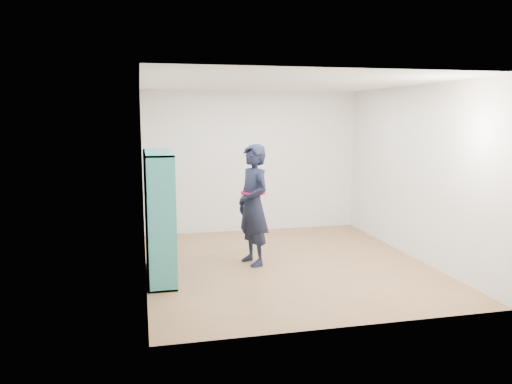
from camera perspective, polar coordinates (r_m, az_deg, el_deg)
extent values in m
plane|color=olive|center=(7.39, 3.43, -8.21)|extent=(4.50, 4.50, 0.00)
plane|color=white|center=(7.08, 3.63, 12.35)|extent=(4.50, 4.50, 0.00)
cube|color=silver|center=(6.83, -12.79, 1.35)|extent=(0.02, 4.50, 2.60)
cube|color=silver|center=(7.92, 17.55, 2.16)|extent=(0.02, 4.50, 2.60)
cube|color=silver|center=(9.28, -0.43, 3.48)|extent=(4.00, 0.02, 2.60)
cube|color=silver|center=(5.02, 10.84, -1.19)|extent=(4.00, 0.02, 2.60)
cube|color=teal|center=(6.12, -10.78, -3.77)|extent=(0.37, 0.03, 1.68)
cube|color=teal|center=(7.34, -11.18, -1.71)|extent=(0.37, 0.03, 1.68)
cube|color=teal|center=(6.94, -10.79, -9.38)|extent=(0.37, 1.26, 0.03)
cube|color=teal|center=(6.62, -11.20, 4.41)|extent=(0.37, 1.26, 0.03)
cube|color=teal|center=(6.73, -12.45, -2.70)|extent=(0.03, 1.26, 1.68)
cube|color=teal|center=(6.53, -10.93, -2.99)|extent=(0.34, 0.03, 1.63)
cube|color=teal|center=(6.93, -11.06, -2.33)|extent=(0.34, 0.03, 1.63)
cube|color=teal|center=(6.82, -10.89, -6.01)|extent=(0.34, 1.21, 0.03)
cube|color=teal|center=(6.73, -10.99, -2.65)|extent=(0.34, 1.21, 0.03)
cube|color=teal|center=(6.66, -11.10, 0.79)|extent=(0.34, 1.21, 0.03)
cube|color=beige|center=(6.53, -10.47, -10.01)|extent=(0.23, 0.15, 0.06)
cube|color=black|center=(6.33, -10.48, -5.66)|extent=(0.19, 0.17, 0.29)
cube|color=maroon|center=(6.25, -10.58, -2.25)|extent=(0.19, 0.17, 0.24)
cube|color=silver|center=(6.25, -10.78, 0.68)|extent=(0.23, 0.15, 0.06)
cube|color=navy|center=(6.83, -10.54, -8.30)|extent=(0.19, 0.17, 0.26)
cube|color=brown|center=(6.73, -10.64, -4.98)|extent=(0.19, 0.17, 0.26)
cube|color=#BFB28C|center=(6.71, -10.82, -2.30)|extent=(0.23, 0.15, 0.06)
cube|color=#26594C|center=(6.58, -10.84, 1.90)|extent=(0.19, 0.17, 0.25)
cube|color=beige|center=(7.22, -10.68, -7.50)|extent=(0.19, 0.17, 0.22)
cube|color=black|center=(7.19, -10.86, -4.77)|extent=(0.23, 0.15, 0.09)
cube|color=maroon|center=(7.04, -10.88, -0.78)|extent=(0.19, 0.17, 0.30)
cube|color=silver|center=(6.98, -10.97, 2.32)|extent=(0.19, 0.17, 0.26)
imported|color=black|center=(7.19, -0.32, -1.48)|extent=(0.59, 0.73, 1.75)
torus|color=#A00C39|center=(7.16, -0.32, -0.08)|extent=(0.45, 0.45, 0.04)
cube|color=silver|center=(7.18, -1.62, -0.56)|extent=(0.05, 0.10, 0.15)
cube|color=black|center=(7.18, -1.62, -0.56)|extent=(0.05, 0.10, 0.14)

